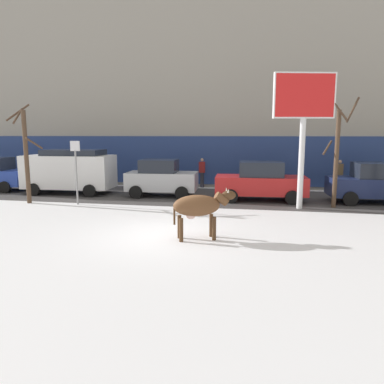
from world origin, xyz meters
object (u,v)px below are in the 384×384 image
(cow_brown, at_px, (199,206))
(car_navy_sedan, at_px, (377,183))
(billboard, at_px, (304,104))
(car_red_sedan, at_px, (261,182))
(pedestrian_by_cars, at_px, (339,175))
(bare_tree_far_back, at_px, (337,154))
(pedestrian_near_billboard, at_px, (202,173))
(bare_tree_right_lot, at_px, (26,153))
(car_silver_hatchback, at_px, (161,178))
(street_sign, at_px, (76,167))
(car_white_van, at_px, (70,170))

(cow_brown, relative_size, car_navy_sedan, 0.45)
(billboard, height_order, car_red_sedan, billboard)
(pedestrian_by_cars, bearing_deg, bare_tree_far_back, -102.94)
(car_navy_sedan, distance_m, bare_tree_far_back, 2.88)
(pedestrian_near_billboard, distance_m, bare_tree_right_lot, 9.58)
(car_silver_hatchback, distance_m, bare_tree_far_back, 8.28)
(bare_tree_far_back, height_order, street_sign, bare_tree_far_back)
(car_white_van, bearing_deg, bare_tree_far_back, -5.85)
(cow_brown, xyz_separation_m, car_white_van, (-8.13, 7.13, 0.25))
(billboard, relative_size, bare_tree_right_lot, 1.24)
(pedestrian_by_cars, distance_m, bare_tree_right_lot, 16.03)
(car_silver_hatchback, relative_size, bare_tree_far_back, 0.77)
(pedestrian_near_billboard, xyz_separation_m, pedestrian_by_cars, (7.65, 0.00, 0.00))
(cow_brown, bearing_deg, bare_tree_right_lot, 153.59)
(bare_tree_right_lot, bearing_deg, car_red_sedan, 14.15)
(cow_brown, xyz_separation_m, bare_tree_far_back, (4.88, 5.79, 1.30))
(billboard, height_order, pedestrian_near_billboard, billboard)
(car_silver_hatchback, relative_size, car_red_sedan, 0.84)
(car_white_van, xyz_separation_m, bare_tree_right_lot, (-0.48, -2.85, 1.04))
(billboard, xyz_separation_m, pedestrian_near_billboard, (-5.04, 5.42, -3.43))
(billboard, distance_m, bare_tree_far_back, 2.55)
(pedestrian_near_billboard, bearing_deg, car_navy_sedan, -21.90)
(car_red_sedan, distance_m, pedestrian_near_billboard, 5.10)
(car_navy_sedan, bearing_deg, bare_tree_right_lot, -169.24)
(car_white_van, bearing_deg, car_silver_hatchback, 1.04)
(car_silver_hatchback, bearing_deg, bare_tree_far_back, -10.04)
(car_silver_hatchback, height_order, car_red_sedan, car_silver_hatchback)
(car_navy_sedan, relative_size, bare_tree_right_lot, 0.96)
(billboard, xyz_separation_m, car_red_sedan, (-1.64, 1.62, -3.41))
(car_white_van, bearing_deg, pedestrian_near_billboard, 28.77)
(car_silver_hatchback, xyz_separation_m, car_red_sedan, (4.92, -0.32, -0.02))
(cow_brown, distance_m, car_navy_sedan, 10.04)
(car_red_sedan, height_order, bare_tree_right_lot, bare_tree_right_lot)
(car_silver_hatchback, relative_size, bare_tree_right_lot, 0.80)
(cow_brown, relative_size, car_silver_hatchback, 0.53)
(car_white_van, relative_size, street_sign, 1.67)
(bare_tree_right_lot, distance_m, bare_tree_far_back, 13.58)
(pedestrian_near_billboard, bearing_deg, bare_tree_far_back, -36.90)
(billboard, distance_m, pedestrian_near_billboard, 8.16)
(car_silver_hatchback, bearing_deg, pedestrian_near_billboard, 66.41)
(billboard, relative_size, pedestrian_near_billboard, 3.21)
(billboard, height_order, street_sign, billboard)
(cow_brown, relative_size, street_sign, 0.68)
(car_white_van, distance_m, car_silver_hatchback, 4.98)
(car_silver_hatchback, bearing_deg, pedestrian_by_cars, 20.76)
(billboard, height_order, bare_tree_right_lot, billboard)
(cow_brown, relative_size, car_red_sedan, 0.45)
(billboard, xyz_separation_m, bare_tree_far_back, (1.48, 0.52, -2.02))
(car_white_van, xyz_separation_m, bare_tree_far_back, (13.01, -1.33, 1.06))
(billboard, bearing_deg, cow_brown, -122.86)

